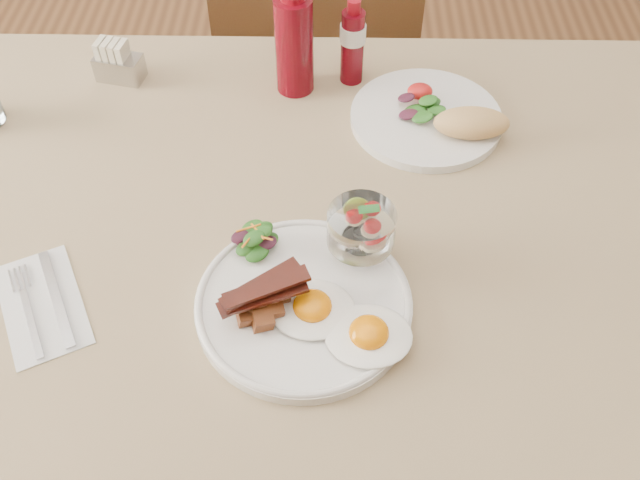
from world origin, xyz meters
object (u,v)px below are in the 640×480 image
at_px(table, 308,251).
at_px(sugar_caddy, 118,63).
at_px(main_plate, 304,304).
at_px(ketchup_bottle, 294,43).
at_px(second_plate, 437,118).
at_px(fruit_cup, 361,228).
at_px(chair_far, 317,66).
at_px(hot_sauce_bottle, 353,43).

distance_m(table, sugar_caddy, 0.47).
bearing_deg(sugar_caddy, table, -30.57).
bearing_deg(main_plate, ketchup_bottle, 93.68).
bearing_deg(second_plate, sugar_caddy, 167.72).
xyz_separation_m(table, main_plate, (0.00, -0.17, 0.10)).
distance_m(main_plate, fruit_cup, 0.12).
bearing_deg(second_plate, fruit_cup, -114.55).
bearing_deg(ketchup_bottle, sugar_caddy, 176.20).
relative_size(main_plate, sugar_caddy, 3.25).
distance_m(table, main_plate, 0.19).
height_order(table, chair_far, chair_far).
height_order(main_plate, hot_sauce_bottle, hot_sauce_bottle).
xyz_separation_m(main_plate, ketchup_bottle, (-0.03, 0.46, 0.08)).
height_order(chair_far, sugar_caddy, chair_far).
bearing_deg(ketchup_bottle, chair_far, 85.56).
bearing_deg(fruit_cup, main_plate, -132.01).
xyz_separation_m(chair_far, fruit_cup, (0.07, -0.75, 0.29)).
relative_size(fruit_cup, sugar_caddy, 1.06).
bearing_deg(sugar_caddy, hot_sauce_bottle, 13.01).
distance_m(fruit_cup, sugar_caddy, 0.57).
relative_size(second_plate, ketchup_bottle, 1.34).
distance_m(table, chair_far, 0.68).
bearing_deg(chair_far, ketchup_bottle, -94.44).
bearing_deg(main_plate, sugar_caddy, 124.85).
xyz_separation_m(table, chair_far, (0.00, 0.66, -0.14)).
height_order(table, ketchup_bottle, ketchup_bottle).
bearing_deg(sugar_caddy, chair_far, 59.04).
xyz_separation_m(fruit_cup, ketchup_bottle, (-0.10, 0.38, 0.02)).
height_order(fruit_cup, second_plate, fruit_cup).
relative_size(main_plate, second_plate, 1.12).
distance_m(fruit_cup, second_plate, 0.31).
bearing_deg(chair_far, hot_sauce_bottle, -79.19).
xyz_separation_m(second_plate, sugar_caddy, (-0.54, 0.12, 0.01)).
relative_size(ketchup_bottle, sugar_caddy, 2.18).
bearing_deg(table, hot_sauce_bottle, 78.08).
bearing_deg(main_plate, hot_sauce_bottle, 82.23).
relative_size(chair_far, second_plate, 3.71).
distance_m(ketchup_bottle, sugar_caddy, 0.31).
xyz_separation_m(chair_far, hot_sauce_bottle, (0.07, -0.35, 0.30)).
distance_m(second_plate, ketchup_bottle, 0.26).
relative_size(fruit_cup, hot_sauce_bottle, 0.60).
bearing_deg(ketchup_bottle, hot_sauce_bottle, 14.17).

